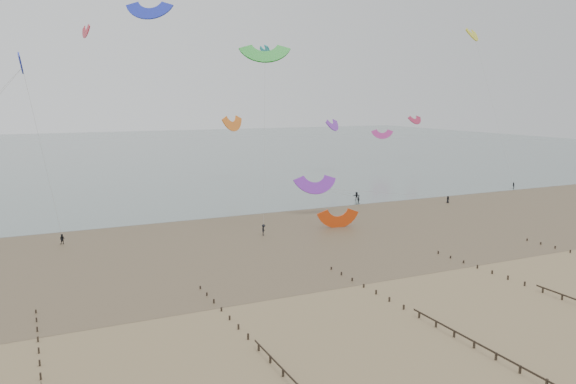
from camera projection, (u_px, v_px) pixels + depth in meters
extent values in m
plane|color=brown|center=(353.00, 304.00, 62.28)|extent=(500.00, 500.00, 0.00)
plane|color=#475654|center=(107.00, 152.00, 240.71)|extent=(500.00, 500.00, 0.00)
plane|color=#473A28|center=(242.00, 235.00, 93.50)|extent=(500.00, 500.00, 0.00)
ellipsoid|color=slate|center=(149.00, 270.00, 74.33)|extent=(23.60, 14.36, 0.01)
ellipsoid|color=slate|center=(299.00, 225.00, 101.23)|extent=(33.64, 18.32, 0.01)
ellipsoid|color=slate|center=(471.00, 217.00, 107.97)|extent=(19.65, 13.67, 0.01)
cube|color=black|center=(41.00, 377.00, 45.39)|extent=(0.16, 0.16, 0.62)
cube|color=black|center=(40.00, 363.00, 47.74)|extent=(0.16, 0.16, 0.59)
cube|color=black|center=(39.00, 351.00, 50.09)|extent=(0.16, 0.16, 0.57)
cube|color=black|center=(38.00, 340.00, 52.44)|extent=(0.16, 0.16, 0.54)
cube|color=black|center=(37.00, 330.00, 54.79)|extent=(0.16, 0.16, 0.51)
cube|color=black|center=(37.00, 320.00, 57.15)|extent=(0.16, 0.16, 0.48)
cube|color=black|center=(36.00, 312.00, 59.50)|extent=(0.16, 0.16, 0.45)
cube|color=black|center=(283.00, 373.00, 45.91)|extent=(0.16, 0.16, 0.71)
cube|color=black|center=(270.00, 360.00, 48.26)|extent=(0.16, 0.16, 0.68)
cube|color=black|center=(259.00, 348.00, 50.61)|extent=(0.16, 0.16, 0.65)
cube|color=black|center=(248.00, 337.00, 52.97)|extent=(0.16, 0.16, 0.62)
cube|color=black|center=(238.00, 327.00, 55.32)|extent=(0.16, 0.16, 0.59)
cube|color=black|center=(230.00, 318.00, 57.67)|extent=(0.16, 0.16, 0.57)
cube|color=black|center=(221.00, 309.00, 60.02)|extent=(0.16, 0.16, 0.54)
cube|color=black|center=(214.00, 302.00, 62.37)|extent=(0.16, 0.16, 0.51)
cube|color=black|center=(207.00, 294.00, 64.72)|extent=(0.16, 0.16, 0.48)
cube|color=black|center=(200.00, 288.00, 67.07)|extent=(0.16, 0.16, 0.45)
cube|color=black|center=(547.00, 384.00, 44.08)|extent=(0.16, 0.16, 0.83)
cube|color=black|center=(520.00, 369.00, 46.43)|extent=(0.16, 0.16, 0.80)
cube|color=black|center=(496.00, 357.00, 48.79)|extent=(0.16, 0.16, 0.77)
cube|color=black|center=(474.00, 345.00, 51.14)|extent=(0.16, 0.16, 0.74)
cube|color=black|center=(454.00, 334.00, 53.49)|extent=(0.16, 0.16, 0.71)
cube|color=black|center=(436.00, 324.00, 55.84)|extent=(0.16, 0.16, 0.68)
cube|color=black|center=(419.00, 315.00, 58.19)|extent=(0.16, 0.16, 0.65)
cube|color=black|center=(404.00, 307.00, 60.54)|extent=(0.16, 0.16, 0.62)
cube|color=black|center=(389.00, 299.00, 62.89)|extent=(0.16, 0.16, 0.59)
cube|color=black|center=(376.00, 292.00, 65.24)|extent=(0.16, 0.16, 0.57)
cube|color=black|center=(364.00, 286.00, 67.59)|extent=(0.16, 0.16, 0.54)
cube|color=black|center=(352.00, 280.00, 69.94)|extent=(0.16, 0.16, 0.51)
cube|color=black|center=(341.00, 274.00, 72.29)|extent=(0.16, 0.16, 0.48)
cube|color=black|center=(331.00, 268.00, 74.64)|extent=(0.16, 0.16, 0.45)
cube|color=black|center=(542.00, 378.00, 44.45)|extent=(0.06, 32.50, 0.18)
cube|color=black|center=(562.00, 297.00, 63.41)|extent=(0.16, 0.16, 0.68)
cube|color=black|center=(543.00, 290.00, 65.76)|extent=(0.16, 0.16, 0.65)
cube|color=black|center=(525.00, 284.00, 68.11)|extent=(0.16, 0.16, 0.62)
cube|color=black|center=(508.00, 278.00, 70.46)|extent=(0.16, 0.16, 0.59)
cube|color=black|center=(492.00, 272.00, 72.81)|extent=(0.16, 0.16, 0.57)
cube|color=black|center=(477.00, 267.00, 75.16)|extent=(0.16, 0.16, 0.54)
cube|color=black|center=(464.00, 262.00, 77.51)|extent=(0.16, 0.16, 0.51)
cube|color=black|center=(451.00, 257.00, 79.86)|extent=(0.16, 0.16, 0.48)
cube|color=black|center=(438.00, 253.00, 82.21)|extent=(0.16, 0.16, 0.45)
cube|color=black|center=(570.00, 251.00, 82.73)|extent=(0.16, 0.16, 0.54)
cube|color=black|center=(555.00, 247.00, 85.08)|extent=(0.16, 0.16, 0.51)
cube|color=black|center=(541.00, 243.00, 87.43)|extent=(0.16, 0.16, 0.48)
cube|color=black|center=(527.00, 240.00, 89.78)|extent=(0.16, 0.16, 0.45)
imported|color=black|center=(264.00, 230.00, 93.22)|extent=(1.24, 1.41, 1.89)
imported|color=black|center=(448.00, 199.00, 122.26)|extent=(0.63, 0.84, 1.55)
imported|color=black|center=(359.00, 200.00, 121.48)|extent=(0.69, 1.05, 1.65)
imported|color=black|center=(357.00, 196.00, 125.62)|extent=(1.79, 0.77, 1.87)
imported|color=black|center=(62.00, 239.00, 87.56)|extent=(0.97, 0.88, 1.63)
imported|color=black|center=(513.00, 186.00, 141.68)|extent=(0.99, 0.96, 1.60)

